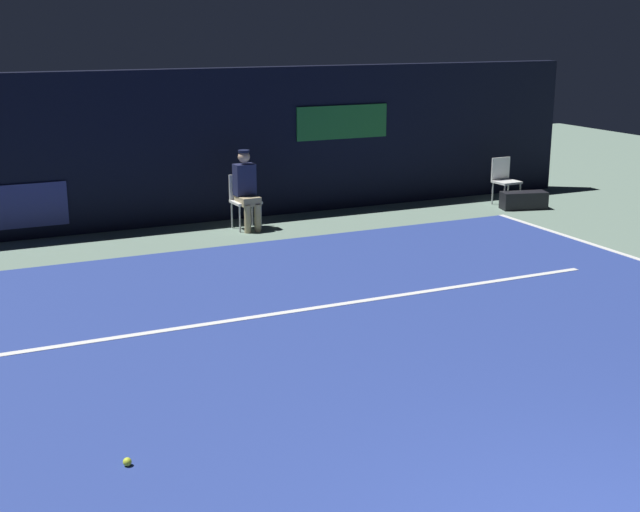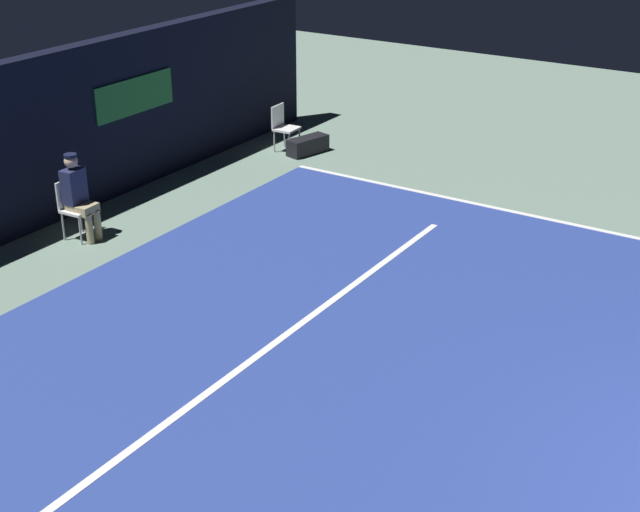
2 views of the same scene
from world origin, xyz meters
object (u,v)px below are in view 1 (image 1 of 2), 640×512
object	(u,v)px
line_judge_on_chair	(246,189)
courtside_chair_near	(504,178)
tennis_ball	(127,462)
equipment_bag	(524,200)

from	to	relation	value
line_judge_on_chair	courtside_chair_near	bearing A→B (deg)	-1.54
tennis_ball	courtside_chair_near	bearing A→B (deg)	38.55
tennis_ball	line_judge_on_chair	bearing A→B (deg)	63.02
line_judge_on_chair	courtside_chair_near	world-z (taller)	line_judge_on_chair
courtside_chair_near	equipment_bag	xyz separation A→B (m)	(0.09, -0.50, -0.34)
courtside_chair_near	line_judge_on_chair	bearing A→B (deg)	178.46
courtside_chair_near	tennis_ball	world-z (taller)	courtside_chair_near
tennis_ball	equipment_bag	bearing A→B (deg)	36.22
equipment_bag	line_judge_on_chair	bearing A→B (deg)	-172.65
courtside_chair_near	tennis_ball	xyz separation A→B (m)	(-8.75, -6.97, -0.46)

